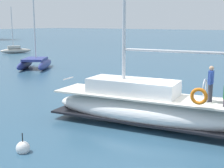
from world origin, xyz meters
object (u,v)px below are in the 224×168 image
at_px(main_sailboat, 145,107).
at_px(moored_cutter_right, 15,50).
at_px(mooring_buoy, 23,148).
at_px(moored_sloop_near, 35,63).

height_order(main_sailboat, moored_cutter_right, main_sailboat).
height_order(main_sailboat, mooring_buoy, main_sailboat).
bearing_deg(moored_sloop_near, moored_cutter_right, 57.58).
distance_m(main_sailboat, moored_sloop_near, 21.40).
distance_m(moored_sloop_near, moored_cutter_right, 18.97).
xyz_separation_m(main_sailboat, moored_sloop_near, (10.02, 18.91, -0.27)).
distance_m(main_sailboat, moored_cutter_right, 40.35).
bearing_deg(main_sailboat, moored_cutter_right, 59.97).
height_order(moored_sloop_near, mooring_buoy, moored_sloop_near).
relative_size(main_sailboat, moored_sloop_near, 1.61).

